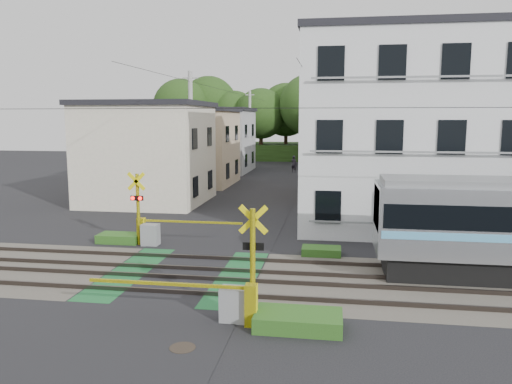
% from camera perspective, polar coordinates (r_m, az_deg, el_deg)
% --- Properties ---
extents(ground, '(120.00, 120.00, 0.00)m').
position_cam_1_polar(ground, '(17.38, -8.36, -9.28)').
color(ground, black).
extents(track_bed, '(120.00, 120.00, 0.14)m').
position_cam_1_polar(track_bed, '(17.36, -8.37, -9.17)').
color(track_bed, '#47423A').
rests_on(track_bed, ground).
extents(crossing_signal_near, '(4.74, 0.65, 3.09)m').
position_cam_1_polar(crossing_signal_near, '(13.18, -2.23, -11.75)').
color(crossing_signal_near, yellow).
rests_on(crossing_signal_near, ground).
extents(crossing_signal_far, '(4.74, 0.65, 3.09)m').
position_cam_1_polar(crossing_signal_far, '(21.36, -12.16, -4.07)').
color(crossing_signal_far, yellow).
rests_on(crossing_signal_far, ground).
extents(apartment_block, '(10.20, 8.36, 9.30)m').
position_cam_1_polar(apartment_block, '(25.54, 16.89, 6.70)').
color(apartment_block, silver).
rests_on(apartment_block, ground).
extents(houses_row, '(22.07, 31.35, 6.80)m').
position_cam_1_polar(houses_row, '(42.03, 2.40, 5.64)').
color(houses_row, silver).
rests_on(houses_row, ground).
extents(tree_hill, '(40.00, 13.55, 11.31)m').
position_cam_1_polar(tree_hill, '(64.05, 4.28, 8.64)').
color(tree_hill, '#244115').
rests_on(tree_hill, ground).
extents(catenary, '(60.00, 5.04, 7.00)m').
position_cam_1_polar(catenary, '(15.94, 12.47, 2.60)').
color(catenary, '#2D2D33').
rests_on(catenary, ground).
extents(utility_poles, '(7.90, 42.00, 8.00)m').
position_cam_1_polar(utility_poles, '(39.29, 0.02, 6.68)').
color(utility_poles, '#A5A5A0').
rests_on(utility_poles, ground).
extents(pedestrian, '(0.71, 0.60, 1.65)m').
position_cam_1_polar(pedestrian, '(49.35, 4.36, 3.22)').
color(pedestrian, '#28232C').
rests_on(pedestrian, ground).
extents(manhole_cover, '(0.61, 0.61, 0.02)m').
position_cam_1_polar(manhole_cover, '(12.16, -8.40, -17.21)').
color(manhole_cover, '#2D261E').
rests_on(manhole_cover, ground).
extents(weed_patches, '(10.25, 8.80, 0.40)m').
position_cam_1_polar(weed_patches, '(16.81, -2.67, -9.15)').
color(weed_patches, '#2D5E1E').
rests_on(weed_patches, ground).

